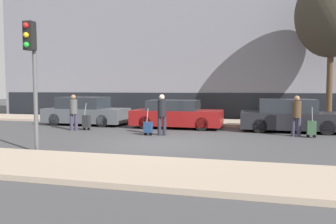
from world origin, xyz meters
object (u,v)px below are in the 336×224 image
Objects in this scene: pedestrian_left at (74,110)px; traffic_light at (32,60)px; parked_car_2 at (289,116)px; pedestrian_right at (296,114)px; trolley_left at (86,121)px; bare_tree_near_crossing at (332,14)px; parked_car_0 at (86,112)px; trolley_center at (148,127)px; parked_car_1 at (176,115)px; pedestrian_center at (162,112)px; trolley_right at (311,128)px.

traffic_light is at bearing 88.25° from pedestrian_left.
pedestrian_right reaches higher than parked_car_2.
trolley_left is 0.16× the size of bare_tree_near_crossing.
parked_car_0 is 0.57× the size of bare_tree_near_crossing.
parked_car_2 is at bearing -1.58° from parked_car_0.
parked_car_2 is 6.17m from trolley_center.
bare_tree_near_crossing reaches higher than pedestrian_right.
parked_car_0 reaches higher than parked_car_2.
bare_tree_near_crossing is at bearing 17.57° from parked_car_1.
pedestrian_right is (5.65, 1.13, 0.57)m from trolley_center.
traffic_light is (-2.63, -4.35, 1.75)m from pedestrian_center.
parked_car_2 is 8.93m from trolley_left.
parked_car_2 is 2.63× the size of pedestrian_left.
parked_car_0 reaches higher than trolley_center.
pedestrian_center is at bearing -89.77° from parked_car_1.
parked_car_2 is at bearing 8.56° from pedestrian_center.
pedestrian_left is 3.82m from trolley_center.
traffic_light reaches higher than parked_car_1.
pedestrian_left is at bearing -168.14° from parked_car_2.
trolley_left is at bearing -153.51° from parked_car_1.
pedestrian_center is at bearing -153.71° from parked_car_2.
pedestrian_left and pedestrian_right have the same top height.
parked_car_2 is at bearing -1.01° from parked_car_1.
pedestrian_right is 9.57m from traffic_light.
trolley_left is 5.67m from traffic_light.
trolley_center is (-0.52, -0.17, -0.59)m from pedestrian_center.
parked_car_1 is 3.58× the size of trolley_right.
trolley_center is (4.32, -2.93, -0.34)m from parked_car_0.
pedestrian_right is at bearing 11.35° from trolley_center.
traffic_light reaches higher than parked_car_0.
parked_car_0 reaches higher than trolley_left.
trolley_left is (-8.75, -1.76, -0.27)m from parked_car_2.
traffic_light is (-8.28, -5.15, 2.29)m from trolley_right.
pedestrian_center is at bearing -11.09° from trolley_left.
parked_car_1 is 3.91× the size of trolley_center.
parked_car_2 is 2.56× the size of pedestrian_center.
pedestrian_left is 9.37m from pedestrian_right.
pedestrian_left is at bearing 108.18° from traffic_light.
trolley_center is (3.19, -0.90, -0.07)m from trolley_left.
traffic_light reaches higher than trolley_left.
trolley_right is (0.53, -0.16, -0.52)m from pedestrian_right.
trolley_left is at bearing -179.55° from trolley_right.
trolley_left reaches higher than trolley_right.
parked_car_1 reaches higher than trolley_right.
trolley_left is at bearing 102.10° from traffic_light.
trolley_right is 0.31× the size of traffic_light.
trolley_right is 6.57m from bare_tree_near_crossing.
parked_car_1 is 5.94m from trolley_right.
bare_tree_near_crossing is at bearing -179.20° from pedestrian_left.
trolley_right is at bearing -9.66° from pedestrian_center.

